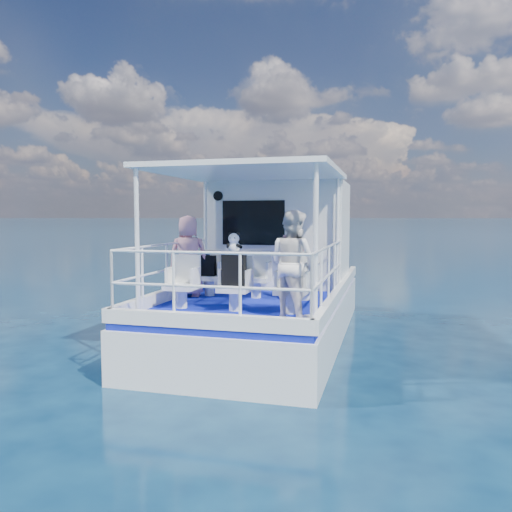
# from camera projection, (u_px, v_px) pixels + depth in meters

# --- Properties ---
(ground) EXTENTS (2000.00, 2000.00, 0.00)m
(ground) POSITION_uv_depth(u_px,v_px,m) (253.00, 349.00, 8.96)
(ground) COLOR #08213C
(ground) RESTS_ON ground
(hull) EXTENTS (3.00, 7.00, 1.60)m
(hull) POSITION_uv_depth(u_px,v_px,m) (266.00, 336.00, 9.92)
(hull) COLOR white
(hull) RESTS_ON ground
(deck) EXTENTS (2.90, 6.90, 0.10)m
(deck) POSITION_uv_depth(u_px,v_px,m) (267.00, 294.00, 9.85)
(deck) COLOR navy
(deck) RESTS_ON hull
(cabin) EXTENTS (2.85, 2.00, 2.20)m
(cabin) POSITION_uv_depth(u_px,v_px,m) (281.00, 234.00, 11.01)
(cabin) COLOR white
(cabin) RESTS_ON deck
(canopy) EXTENTS (3.00, 3.20, 0.08)m
(canopy) POSITION_uv_depth(u_px,v_px,m) (250.00, 172.00, 8.52)
(canopy) COLOR white
(canopy) RESTS_ON cabin
(canopy_posts) EXTENTS (2.77, 2.97, 2.20)m
(canopy_posts) POSITION_uv_depth(u_px,v_px,m) (249.00, 238.00, 8.56)
(canopy_posts) COLOR white
(canopy_posts) RESTS_ON deck
(railings) EXTENTS (2.84, 3.59, 1.00)m
(railings) POSITION_uv_depth(u_px,v_px,m) (244.00, 275.00, 8.29)
(railings) COLOR white
(railings) RESTS_ON deck
(seat_port_fwd) EXTENTS (0.48, 0.46, 0.38)m
(seat_port_fwd) POSITION_uv_depth(u_px,v_px,m) (210.00, 286.00, 9.29)
(seat_port_fwd) COLOR silver
(seat_port_fwd) RESTS_ON deck
(seat_center_fwd) EXTENTS (0.48, 0.46, 0.38)m
(seat_center_fwd) POSITION_uv_depth(u_px,v_px,m) (256.00, 287.00, 9.06)
(seat_center_fwd) COLOR silver
(seat_center_fwd) RESTS_ON deck
(seat_stbd_fwd) EXTENTS (0.48, 0.46, 0.38)m
(seat_stbd_fwd) POSITION_uv_depth(u_px,v_px,m) (305.00, 289.00, 8.83)
(seat_stbd_fwd) COLOR silver
(seat_stbd_fwd) RESTS_ON deck
(seat_port_aft) EXTENTS (0.48, 0.46, 0.38)m
(seat_port_aft) POSITION_uv_depth(u_px,v_px,m) (182.00, 296.00, 8.04)
(seat_port_aft) COLOR silver
(seat_port_aft) RESTS_ON deck
(seat_center_aft) EXTENTS (0.48, 0.46, 0.38)m
(seat_center_aft) POSITION_uv_depth(u_px,v_px,m) (235.00, 299.00, 7.81)
(seat_center_aft) COLOR silver
(seat_center_aft) RESTS_ON deck
(seat_stbd_aft) EXTENTS (0.48, 0.46, 0.38)m
(seat_stbd_aft) POSITION_uv_depth(u_px,v_px,m) (291.00, 301.00, 7.58)
(seat_stbd_aft) COLOR silver
(seat_stbd_aft) RESTS_ON deck
(passenger_port_fwd) EXTENTS (0.63, 0.51, 1.50)m
(passenger_port_fwd) POSITION_uv_depth(u_px,v_px,m) (188.00, 256.00, 9.18)
(passenger_port_fwd) COLOR pink
(passenger_port_fwd) RESTS_ON deck
(passenger_stbd_fwd) EXTENTS (0.56, 0.41, 1.44)m
(passenger_stbd_fwd) POSITION_uv_depth(u_px,v_px,m) (292.00, 258.00, 9.06)
(passenger_stbd_fwd) COLOR pink
(passenger_stbd_fwd) RESTS_ON deck
(passenger_stbd_aft) EXTENTS (0.96, 0.90, 1.57)m
(passenger_stbd_aft) POSITION_uv_depth(u_px,v_px,m) (293.00, 264.00, 7.29)
(passenger_stbd_aft) COLOR silver
(passenger_stbd_aft) RESTS_ON deck
(backpack_port) EXTENTS (0.28, 0.16, 0.37)m
(backpack_port) POSITION_uv_depth(u_px,v_px,m) (208.00, 266.00, 9.25)
(backpack_port) COLOR black
(backpack_port) RESTS_ON seat_port_fwd
(backpack_center) EXTENTS (0.35, 0.20, 0.53)m
(backpack_center) POSITION_uv_depth(u_px,v_px,m) (234.00, 270.00, 7.72)
(backpack_center) COLOR black
(backpack_center) RESTS_ON seat_center_aft
(compact_camera) EXTENTS (0.10, 0.06, 0.06)m
(compact_camera) POSITION_uv_depth(u_px,v_px,m) (207.00, 254.00, 9.22)
(compact_camera) COLOR black
(compact_camera) RESTS_ON backpack_port
(panda) EXTENTS (0.21, 0.18, 0.33)m
(panda) POSITION_uv_depth(u_px,v_px,m) (234.00, 243.00, 7.69)
(panda) COLOR white
(panda) RESTS_ON backpack_center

